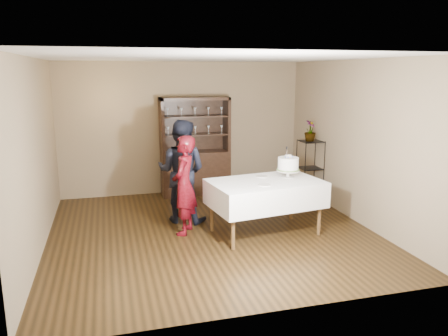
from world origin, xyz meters
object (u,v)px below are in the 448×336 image
Objects in this scene: cake at (288,165)px; potted_plant at (310,131)px; woman at (184,185)px; man at (182,171)px; plant_etagere at (310,168)px; china_hutch at (195,162)px; cake_table at (265,193)px.

potted_plant is (1.01, 1.32, 0.34)m from cake.
woman is 0.90× the size of man.
china_hutch is at bearing 153.17° from plant_etagere.
woman is at bearing -157.08° from potted_plant.
man reaches higher than plant_etagere.
plant_etagere is 3.00× the size of potted_plant.
china_hutch reaches higher than plant_etagere.
man reaches higher than potted_plant.
cake is (-1.05, -1.34, 0.40)m from plant_etagere.
plant_etagere is at bearing -139.96° from man.
man is at bearing -161.28° from woman.
man reaches higher than cake_table.
china_hutch is 1.15× the size of man.
plant_etagere is at bearing 45.02° from cake_table.
cake is 1.70m from potted_plant.
potted_plant is at bearing -140.21° from man.
woman is at bearing -105.73° from china_hutch.
potted_plant is (2.60, 0.54, 0.52)m from man.
cake_table is (0.60, -2.53, -0.02)m from china_hutch.
woman is at bearing 164.49° from cake_table.
man is (-0.56, -1.61, 0.20)m from china_hutch.
cake_table is at bearing -76.71° from china_hutch.
china_hutch reaches higher than woman.
plant_etagere is 2.71m from man.
china_hutch reaches higher than cake_table.
cake_table is 1.05× the size of man.
man is at bearing 153.80° from cake.
china_hutch is 2.42m from potted_plant.
plant_etagere is 0.69× the size of man.
man is (-1.16, 0.92, 0.22)m from cake_table.
plant_etagere is 1.75m from cake.
china_hutch is 1.10× the size of cake_table.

